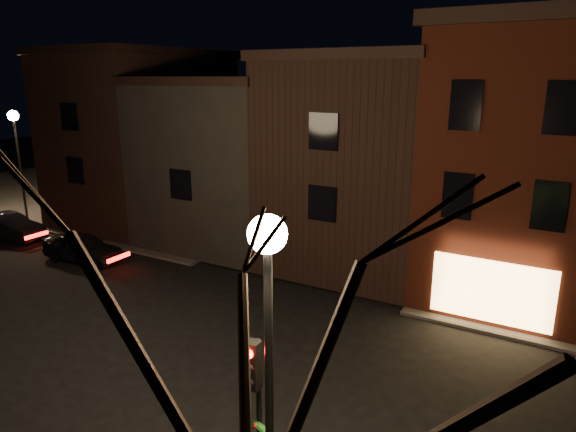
# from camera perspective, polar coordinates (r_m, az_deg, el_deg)

# --- Properties ---
(ground) EXTENTS (120.00, 120.00, 0.00)m
(ground) POSITION_cam_1_polar(r_m,az_deg,el_deg) (17.91, -8.85, -13.39)
(ground) COLOR black
(ground) RESTS_ON ground
(sidewalk_far_left) EXTENTS (30.00, 30.00, 0.12)m
(sidewalk_far_left) POSITION_cam_1_polar(r_m,az_deg,el_deg) (44.79, -12.97, 4.01)
(sidewalk_far_left) COLOR #2D2B28
(sidewalk_far_left) RESTS_ON ground
(corner_building) EXTENTS (6.50, 8.50, 10.50)m
(corner_building) POSITION_cam_1_polar(r_m,az_deg,el_deg) (21.90, 24.34, 5.70)
(corner_building) COLOR #41150B
(corner_building) RESTS_ON ground
(row_building_a) EXTENTS (7.30, 10.30, 9.40)m
(row_building_a) POSITION_cam_1_polar(r_m,az_deg,el_deg) (24.45, 9.14, 6.39)
(row_building_a) COLOR black
(row_building_a) RESTS_ON ground
(row_building_b) EXTENTS (7.80, 10.30, 8.40)m
(row_building_b) POSITION_cam_1_polar(r_m,az_deg,el_deg) (27.90, -5.01, 6.58)
(row_building_b) COLOR black
(row_building_b) RESTS_ON ground
(row_building_c) EXTENTS (7.30, 10.30, 9.90)m
(row_building_c) POSITION_cam_1_polar(r_m,az_deg,el_deg) (32.48, -15.73, 8.64)
(row_building_c) COLOR black
(row_building_c) RESTS_ON ground
(street_lamp_near) EXTENTS (0.60, 0.60, 6.48)m
(street_lamp_near) POSITION_cam_1_polar(r_m,az_deg,el_deg) (7.97, -2.22, -9.74)
(street_lamp_near) COLOR black
(street_lamp_near) RESTS_ON sidewalk_near_right
(street_lamp_far) EXTENTS (0.60, 0.60, 6.48)m
(street_lamp_far) POSITION_cam_1_polar(r_m,az_deg,el_deg) (34.51, -28.01, 7.95)
(street_lamp_far) COLOR black
(street_lamp_far) RESTS_ON sidewalk_far_left
(traffic_signal) EXTENTS (0.58, 0.38, 4.05)m
(traffic_signal) POSITION_cam_1_polar(r_m,az_deg,el_deg) (9.82, -3.61, -20.52)
(traffic_signal) COLOR black
(traffic_signal) RESTS_ON sidewalk_near_right
(bare_tree_right) EXTENTS (6.40, 6.40, 8.50)m
(bare_tree_right) POSITION_cam_1_polar(r_m,az_deg,el_deg) (5.03, -4.99, -13.33)
(bare_tree_right) COLOR black
(bare_tree_right) RESTS_ON sidewalk_near_right
(parked_car_a) EXTENTS (4.16, 2.02, 1.37)m
(parked_car_a) POSITION_cam_1_polar(r_m,az_deg,el_deg) (26.27, -21.83, -3.24)
(parked_car_a) COLOR black
(parked_car_a) RESTS_ON ground
(parked_car_b) EXTENTS (4.37, 2.01, 1.39)m
(parked_car_b) POSITION_cam_1_polar(r_m,az_deg,el_deg) (31.46, -28.68, -1.06)
(parked_car_b) COLOR black
(parked_car_b) RESTS_ON ground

